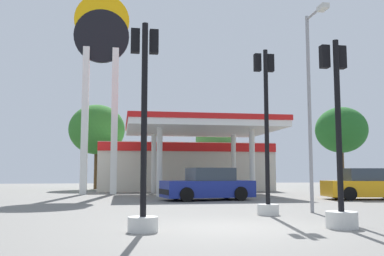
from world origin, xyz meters
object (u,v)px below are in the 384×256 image
car_1 (208,185)px  tree_2 (216,140)px  station_pole_sign (101,67)px  traffic_signal_1 (144,152)px  tree_3 (341,130)px  traffic_signal_3 (267,151)px  tree_1 (97,130)px  car_2 (368,185)px  corner_streetlamp (312,91)px  traffic_signal_0 (339,168)px

car_1 → tree_2: bearing=76.0°
station_pole_sign → traffic_signal_1: station_pole_sign is taller
station_pole_sign → tree_3: size_ratio=1.76×
traffic_signal_3 → tree_1: 23.89m
station_pole_sign → car_2: size_ratio=2.86×
tree_1 → tree_2: 9.82m
traffic_signal_3 → corner_streetlamp: bearing=8.5°
tree_2 → car_2: bearing=-74.5°
car_1 → car_2: bearing=-5.0°
car_2 → tree_3: size_ratio=0.62×
traffic_signal_1 → tree_2: bearing=73.9°
car_1 → tree_3: tree_3 is taller
traffic_signal_0 → traffic_signal_1: 4.71m
traffic_signal_1 → tree_1: bearing=95.3°
traffic_signal_0 → traffic_signal_3: bearing=100.3°
car_2 → corner_streetlamp: size_ratio=0.66×
car_2 → traffic_signal_0: size_ratio=0.97×
car_2 → tree_2: size_ratio=0.81×
tree_2 → tree_3: 11.83m
traffic_signal_0 → tree_1: 27.40m
car_2 → corner_streetlamp: bearing=-132.1°
tree_1 → tree_3: tree_3 is taller
station_pole_sign → corner_streetlamp: bearing=-61.2°
station_pole_sign → tree_3: (20.89, 8.79, -2.77)m
car_1 → tree_3: (15.42, 15.48, 4.44)m
tree_1 → tree_2: size_ratio=1.26×
car_2 → traffic_signal_1: 15.31m
car_1 → traffic_signal_3: traffic_signal_3 is taller
traffic_signal_0 → tree_2: (2.64, 25.49, 2.59)m
station_pole_sign → tree_2: station_pole_sign is taller
corner_streetlamp → tree_3: bearing=59.5°
traffic_signal_3 → corner_streetlamp: corner_streetlamp is taller
traffic_signal_0 → traffic_signal_1: traffic_signal_1 is taller
station_pole_sign → corner_streetlamp: (7.58, -13.82, -3.86)m
traffic_signal_0 → traffic_signal_1: (-4.69, 0.17, 0.34)m
traffic_signal_1 → traffic_signal_3: traffic_signal_3 is taller
station_pole_sign → car_1: (5.47, -6.69, -7.21)m
car_2 → traffic_signal_1: size_ratio=0.92×
tree_2 → tree_3: (11.75, 0.81, 1.11)m
traffic_signal_0 → tree_1: bearing=105.2°
car_1 → traffic_signal_1: traffic_signal_1 is taller
car_2 → traffic_signal_1: traffic_signal_1 is taller
tree_3 → car_1: bearing=-134.9°
corner_streetlamp → traffic_signal_1: bearing=-148.6°
car_2 → traffic_signal_0: traffic_signal_0 is taller
tree_1 → tree_2: tree_1 is taller
car_1 → corner_streetlamp: corner_streetlamp is taller
tree_3 → traffic_signal_1: bearing=-126.1°
car_2 → traffic_signal_3: traffic_signal_3 is taller
traffic_signal_0 → tree_2: size_ratio=0.84×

